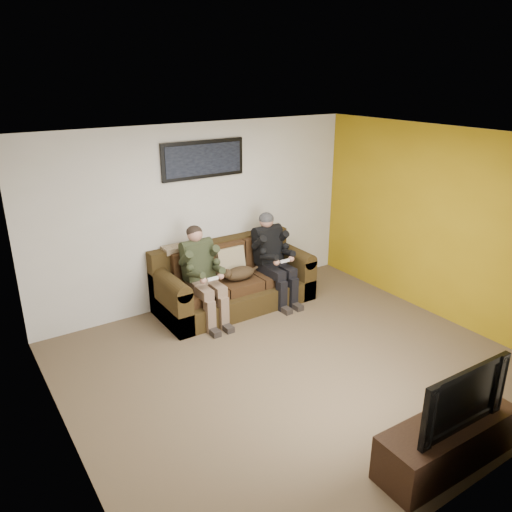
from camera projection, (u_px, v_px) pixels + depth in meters
floor at (294, 366)px, 5.85m from camera, size 5.00×5.00×0.00m
ceiling at (301, 141)px, 4.94m from camera, size 5.00×5.00×0.00m
wall_back at (200, 215)px, 7.15m from camera, size 5.00×0.00×5.00m
wall_front at (487, 356)px, 3.64m from camera, size 5.00×0.00×5.00m
wall_left at (57, 324)px, 4.10m from camera, size 0.00×4.50×4.50m
wall_right at (444, 225)px, 6.69m from camera, size 0.00×4.50×4.50m
accent_wall_right at (444, 226)px, 6.68m from camera, size 0.00×4.50×4.50m
sofa at (232, 282)px, 7.29m from camera, size 2.26×0.98×0.92m
throw_pillow at (230, 261)px, 7.22m from camera, size 0.43×0.21×0.43m
throw_blanket at (179, 248)px, 6.96m from camera, size 0.46×0.23×0.08m
person_left at (202, 270)px, 6.71m from camera, size 0.51×0.87×1.31m
person_right at (272, 253)px, 7.31m from camera, size 0.51×0.86×1.32m
cat at (239, 273)px, 7.07m from camera, size 0.66×0.26×0.24m
framed_poster at (203, 159)px, 6.88m from camera, size 1.25×0.05×0.52m
tv_stand at (447, 442)px, 4.34m from camera, size 1.39×0.48×0.43m
television at (455, 393)px, 4.16m from camera, size 1.01×0.16×0.58m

